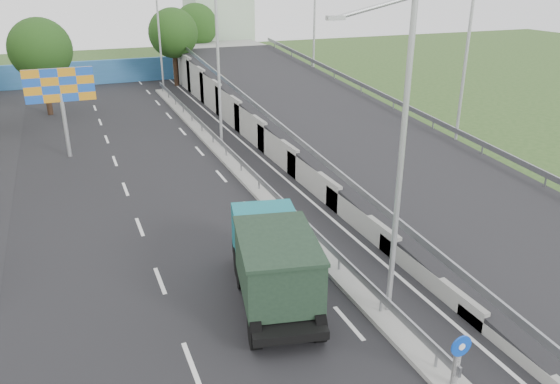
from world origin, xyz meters
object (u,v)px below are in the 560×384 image
lamp_post_near (396,152)px  dump_truck (273,260)px  church (218,20)px  billboard (60,90)px  lamp_post_mid (215,59)px  sign_bollard (458,361)px  lamp_post_far (157,29)px

lamp_post_near → dump_truck: 5.73m
lamp_post_near → church: bearing=79.6°
billboard → church: bearing=59.3°
lamp_post_mid → billboard: 9.47m
sign_bollard → lamp_post_near: (0.11, 3.83, 4.77)m
lamp_post_near → billboard: 23.87m
sign_bollard → lamp_post_mid: (0.11, 23.83, 4.77)m
lamp_post_mid → church: bearing=73.8°
lamp_post_near → lamp_post_far: 40.00m
lamp_post_near → lamp_post_mid: (0.00, 20.00, 0.00)m
lamp_post_far → church: church is taller
lamp_post_mid → dump_truck: size_ratio=1.49×
lamp_post_far → lamp_post_near: bearing=-90.0°
sign_bollard → lamp_post_near: bearing=88.4°
billboard → lamp_post_mid: bearing=-12.4°
billboard → dump_truck: billboard is taller
dump_truck → lamp_post_far: bearing=97.1°
sign_bollard → lamp_post_far: lamp_post_far is taller
lamp_post_mid → church: church is taller
dump_truck → lamp_post_near: bearing=-25.0°
lamp_post_near → dump_truck: bearing=143.2°
lamp_post_near → lamp_post_mid: size_ratio=1.00×
lamp_post_mid → billboard: lamp_post_mid is taller
lamp_post_near → billboard: (-9.11, 22.00, -1.62)m
church → billboard: bearing=-120.7°
lamp_post_far → church: (9.89, 14.00, -0.50)m
church → billboard: 37.23m
lamp_post_far → lamp_post_mid: bearing=-90.0°
lamp_post_near → lamp_post_mid: 20.00m
lamp_post_mid → lamp_post_far: 20.00m
lamp_post_mid → billboard: size_ratio=1.83×
sign_bollard → dump_truck: 6.83m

